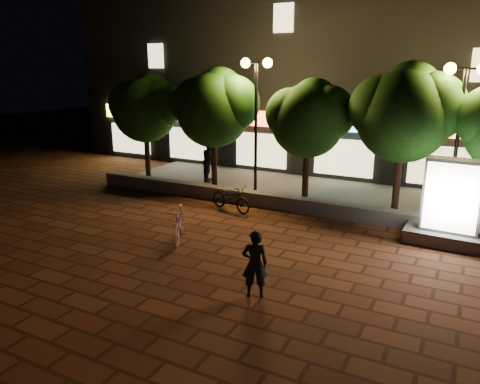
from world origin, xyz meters
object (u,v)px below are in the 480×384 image
Objects in this scene: tree_right at (406,110)px; scooter_parked at (231,198)px; tree_mid at (310,116)px; rider at (255,264)px; tree_far_left at (147,106)px; pedestrian at (210,160)px; scooter_pink at (179,224)px; ad_kiosk at (450,211)px; tree_left at (215,105)px; street_lamp_right at (462,102)px; street_lamp_left at (256,92)px.

scooter_parked is at bearing -154.92° from tree_right.
rider is (1.48, -7.68, -2.44)m from tree_mid.
tree_right reaches higher than tree_far_left.
rider is at bearing -40.54° from tree_far_left.
tree_far_left reaches higher than pedestrian.
rider reaches higher than scooter_parked.
scooter_pink is at bearing -59.69° from rider.
ad_kiosk is (12.56, -2.36, -2.29)m from tree_far_left.
ad_kiosk is 7.04m from scooter_parked.
scooter_pink is at bearing -69.90° from tree_left.
street_lamp_right is at bearing -56.13° from scooter_parked.
ad_kiosk is at bearing -53.38° from tree_right.
pedestrian is at bearing 86.49° from scooter_pink.
street_lamp_left is 3.07× the size of scooter_pink.
street_lamp_right is at bearing 0.00° from street_lamp_left.
scooter_pink is 0.92× the size of pedestrian.
street_lamp_left is at bearing -7.70° from tree_left.
street_lamp_right is at bearing -3.04° from tree_mid.
street_lamp_left is 2.07× the size of ad_kiosk.
street_lamp_right is at bearing 11.11° from scooter_pink.
tree_left is 1.09× the size of tree_mid.
street_lamp_left is (1.95, -0.26, 0.58)m from tree_left.
scooter_parked is (2.04, -2.46, -2.97)m from tree_left.
pedestrian is at bearing 13.41° from tree_far_left.
street_lamp_right is 10.11m from pedestrian.
scooter_parked is at bearing -85.75° from rider.
tree_far_left is 3.51m from tree_left.
pedestrian is (-6.17, 8.35, 0.22)m from rider.
street_lamp_left is 6.46m from scooter_pink.
tree_right is 5.38m from street_lamp_left.
tree_far_left is 10.81m from tree_right.
scooter_parked is at bearing 63.58° from scooter_pink.
street_lamp_right is at bearing -1.68° from tree_left.
ad_kiosk is at bearing -153.15° from rider.
tree_right is (10.80, 0.00, 0.27)m from tree_far_left.
street_lamp_right is 2.71× the size of pedestrian.
ad_kiosk is 1.36× the size of pedestrian.
tree_mid is (7.50, -0.00, -0.08)m from tree_far_left.
tree_far_left is 2.57× the size of scooter_parked.
tree_far_left is at bearing -69.68° from rider.
tree_far_left is 2.75× the size of scooter_pink.
tree_left is 7.30m from tree_right.
ad_kiosk is (1.76, -2.36, -2.56)m from tree_right.
tree_far_left is 0.95× the size of tree_left.
tree_right is 8.30m from scooter_pink.
tree_left is 0.97× the size of tree_right.
scooter_pink is at bearing -154.66° from ad_kiosk.
street_lamp_left is 4.18m from scooter_parked.
tree_far_left is 0.91× the size of tree_right.
tree_left is 6.72m from scooter_pink.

